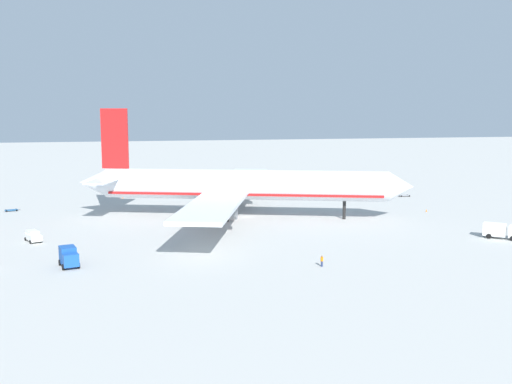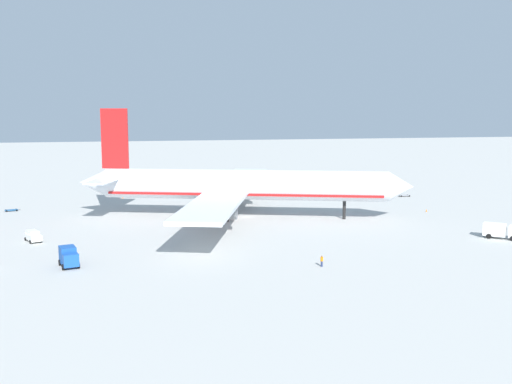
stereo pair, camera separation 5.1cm
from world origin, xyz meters
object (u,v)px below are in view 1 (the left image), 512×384
at_px(baggage_cart_0, 404,195).
at_px(traffic_cone_1, 284,189).
at_px(service_van, 33,236).
at_px(baggage_cart_1, 11,210).
at_px(service_truck_0, 69,256).
at_px(ground_worker_1, 322,261).
at_px(service_truck_2, 501,230).
at_px(traffic_cone_4, 426,210).
at_px(airliner, 239,185).
at_px(traffic_cone_3, 123,197).

relative_size(baggage_cart_0, traffic_cone_1, 6.61).
height_order(service_van, baggage_cart_0, service_van).
bearing_deg(baggage_cart_1, service_truck_0, -71.40).
relative_size(service_truck_0, ground_worker_1, 2.96).
bearing_deg(service_truck_2, traffic_cone_1, 107.36).
height_order(service_truck_2, baggage_cart_1, service_truck_2).
height_order(baggage_cart_1, traffic_cone_1, traffic_cone_1).
bearing_deg(traffic_cone_4, service_truck_0, -156.87).
relative_size(airliner, service_van, 16.03).
distance_m(service_truck_2, traffic_cone_3, 93.48).
relative_size(airliner, ground_worker_1, 45.91).
bearing_deg(airliner, service_truck_0, -132.90).
distance_m(service_truck_2, ground_worker_1, 39.72).
xyz_separation_m(airliner, service_van, (-40.25, -15.85, -5.93)).
distance_m(baggage_cart_0, baggage_cart_1, 99.02).
xyz_separation_m(baggage_cart_0, baggage_cart_1, (-98.99, -2.23, -0.00)).
relative_size(service_van, baggage_cart_1, 1.39).
height_order(service_van, traffic_cone_3, service_van).
bearing_deg(baggage_cart_0, traffic_cone_1, 144.97).
xyz_separation_m(service_truck_0, ground_worker_1, (37.30, -7.87, -0.70)).
distance_m(airliner, baggage_cart_0, 53.37).
bearing_deg(baggage_cart_1, service_truck_2, -27.83).
bearing_deg(baggage_cart_0, airliner, -157.51).
relative_size(service_van, traffic_cone_1, 8.88).
xyz_separation_m(service_truck_0, baggage_cart_1, (-17.77, 52.79, -1.30)).
height_order(ground_worker_1, traffic_cone_3, ground_worker_1).
xyz_separation_m(ground_worker_1, traffic_cone_1, (15.78, 82.63, -0.59)).
height_order(airliner, traffic_cone_1, airliner).
relative_size(airliner, traffic_cone_3, 142.28).
distance_m(service_van, traffic_cone_4, 84.69).
xyz_separation_m(airliner, service_truck_0, (-32.30, -34.77, -5.40)).
xyz_separation_m(traffic_cone_3, traffic_cone_4, (68.49, -35.34, 0.00)).
xyz_separation_m(ground_worker_1, traffic_cone_3, (-30.12, 75.54, -0.59)).
distance_m(baggage_cart_1, traffic_cone_1, 74.17).
bearing_deg(ground_worker_1, airliner, 96.68).
relative_size(ground_worker_1, traffic_cone_1, 3.10).
distance_m(airliner, baggage_cart_1, 53.63).
distance_m(service_truck_0, baggage_cart_1, 55.72).
relative_size(baggage_cart_1, traffic_cone_3, 6.38).
distance_m(baggage_cart_0, traffic_cone_1, 34.38).
bearing_deg(traffic_cone_4, baggage_cart_1, 167.65).
relative_size(baggage_cart_0, ground_worker_1, 2.13).
relative_size(baggage_cart_1, traffic_cone_4, 6.38).
distance_m(baggage_cart_0, ground_worker_1, 76.72).
distance_m(airliner, traffic_cone_4, 43.95).
bearing_deg(airliner, baggage_cart_1, 160.20).
height_order(service_truck_0, traffic_cone_1, service_truck_0).
distance_m(service_truck_0, traffic_cone_3, 68.06).
xyz_separation_m(baggage_cart_0, traffic_cone_3, (-74.04, 12.64, 0.01)).
bearing_deg(service_van, traffic_cone_4, 9.11).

